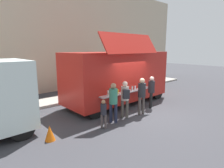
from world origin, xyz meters
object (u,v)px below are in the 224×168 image
trash_bin (132,82)px  customer_extra_browsing (151,89)px  food_truck_main (118,76)px  traffic_cone_orange (50,133)px  child_near_queue (104,111)px  customer_rear_waiting (113,99)px  customer_mid_with_backpack (125,96)px  customer_front_ordering (142,93)px

trash_bin → customer_extra_browsing: size_ratio=0.53×
food_truck_main → trash_bin: food_truck_main is taller
traffic_cone_orange → child_near_queue: size_ratio=0.46×
customer_rear_waiting → food_truck_main: bearing=13.9°
customer_mid_with_backpack → customer_front_ordering: bearing=-67.4°
customer_mid_with_backpack → customer_extra_browsing: customer_mid_with_backpack is taller
customer_mid_with_backpack → customer_rear_waiting: customer_rear_waiting is taller
traffic_cone_orange → customer_mid_with_backpack: (3.49, -0.22, 0.79)m
trash_bin → customer_front_ordering: (-4.27, -4.49, 0.61)m
traffic_cone_orange → child_near_queue: (2.05, -0.46, 0.44)m
customer_mid_with_backpack → trash_bin: bearing=-17.5°
food_truck_main → customer_front_ordering: (-0.47, -2.17, -0.56)m
traffic_cone_orange → customer_mid_with_backpack: customer_mid_with_backpack is taller
trash_bin → food_truck_main: bearing=-148.6°
food_truck_main → customer_extra_browsing: (0.75, -1.83, -0.61)m
trash_bin → customer_front_ordering: size_ratio=0.51×
food_truck_main → child_near_queue: 3.75m
trash_bin → customer_mid_with_backpack: customer_mid_with_backpack is taller
customer_mid_with_backpack → customer_rear_waiting: bearing=126.8°
traffic_cone_orange → child_near_queue: child_near_queue is taller
trash_bin → customer_extra_browsing: (-3.05, -4.15, 0.57)m
customer_mid_with_backpack → child_near_queue: bearing=132.2°
traffic_cone_orange → customer_rear_waiting: bearing=-5.7°
food_truck_main → customer_front_ordering: bearing=-103.5°
traffic_cone_orange → customer_extra_browsing: bearing=-0.6°
food_truck_main → traffic_cone_orange: food_truck_main is taller
trash_bin → customer_extra_browsing: customer_extra_browsing is taller
customer_extra_browsing → child_near_queue: customer_extra_browsing is taller
customer_front_ordering → customer_extra_browsing: bearing=-66.1°
customer_mid_with_backpack → child_near_queue: customer_mid_with_backpack is taller
customer_front_ordering → customer_extra_browsing: customer_front_ordering is taller
food_truck_main → customer_extra_browsing: food_truck_main is taller
trash_bin → child_near_queue: bearing=-145.8°
customer_mid_with_backpack → customer_extra_browsing: (2.18, 0.17, -0.03)m
trash_bin → traffic_cone_orange: bearing=-154.9°
traffic_cone_orange → customer_extra_browsing: size_ratio=0.32×
food_truck_main → trash_bin: size_ratio=6.99×
customer_mid_with_backpack → customer_rear_waiting: size_ratio=0.98×
food_truck_main → customer_rear_waiting: size_ratio=3.66×
child_near_queue → traffic_cone_orange: bearing=129.4°
food_truck_main → customer_rear_waiting: bearing=-138.4°
traffic_cone_orange → customer_front_ordering: (4.46, -0.40, 0.80)m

